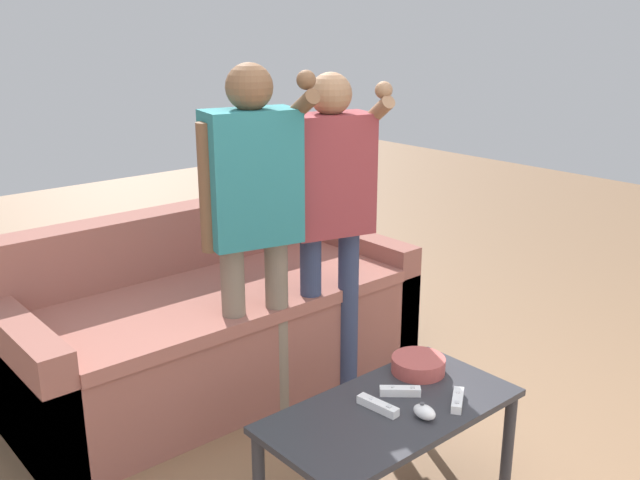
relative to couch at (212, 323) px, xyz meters
name	(u,v)px	position (x,y,z in m)	size (l,w,h in m)	color
couch	(212,323)	(0.00, 0.00, 0.00)	(1.98, 0.89, 0.82)	brown
coffee_table	(391,422)	(-0.07, -1.28, 0.07)	(0.93, 0.47, 0.43)	#2D2D33
snack_bowl	(418,365)	(0.20, -1.16, 0.16)	(0.21, 0.21, 0.06)	#B24C47
game_remote_nunchuk	(424,412)	(-0.03, -1.40, 0.15)	(0.06, 0.09, 0.05)	white
player_center	(253,204)	(-0.02, -0.41, 0.69)	(0.46, 0.38, 1.56)	#756656
player_right	(330,199)	(0.38, -0.45, 0.65)	(0.44, 0.39, 1.51)	#2D3856
game_remote_wand_near	(400,391)	(0.02, -1.24, 0.14)	(0.13, 0.13, 0.03)	white
game_remote_wand_far	(458,400)	(0.13, -1.42, 0.14)	(0.14, 0.11, 0.03)	white
game_remote_wand_spare	(378,406)	(-0.11, -1.26, 0.14)	(0.05, 0.17, 0.03)	white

